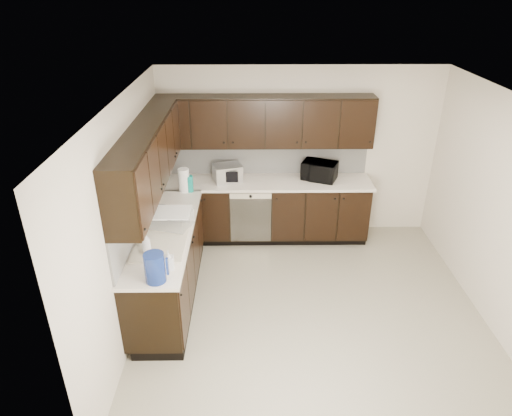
{
  "coord_description": "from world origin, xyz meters",
  "views": [
    {
      "loc": [
        -0.69,
        -4.3,
        3.54
      ],
      "look_at": [
        -0.63,
        0.6,
        1.06
      ],
      "focal_mm": 32.0,
      "sensor_mm": 36.0,
      "label": 1
    }
  ],
  "objects_px": {
    "toaster_oven": "(228,173)",
    "storage_bin": "(170,219)",
    "microwave": "(319,171)",
    "blue_pitcher": "(155,268)",
    "sink": "(162,248)"
  },
  "relations": [
    {
      "from": "sink",
      "to": "microwave",
      "type": "height_order",
      "value": "microwave"
    },
    {
      "from": "sink",
      "to": "toaster_oven",
      "type": "distance_m",
      "value": 1.84
    },
    {
      "from": "toaster_oven",
      "to": "blue_pitcher",
      "type": "distance_m",
      "value": 2.47
    },
    {
      "from": "storage_bin",
      "to": "microwave",
      "type": "bearing_deg",
      "value": 35.47
    },
    {
      "from": "toaster_oven",
      "to": "blue_pitcher",
      "type": "xyz_separation_m",
      "value": [
        -0.58,
        -2.4,
        0.03
      ]
    },
    {
      "from": "sink",
      "to": "blue_pitcher",
      "type": "xyz_separation_m",
      "value": [
        0.07,
        -0.69,
        0.21
      ]
    },
    {
      "from": "microwave",
      "to": "storage_bin",
      "type": "distance_m",
      "value": 2.36
    },
    {
      "from": "microwave",
      "to": "blue_pitcher",
      "type": "xyz_separation_m",
      "value": [
        -1.89,
        -2.44,
        0.02
      ]
    },
    {
      "from": "microwave",
      "to": "storage_bin",
      "type": "relative_size",
      "value": 1.02
    },
    {
      "from": "microwave",
      "to": "toaster_oven",
      "type": "xyz_separation_m",
      "value": [
        -1.31,
        -0.04,
        -0.01
      ]
    },
    {
      "from": "sink",
      "to": "blue_pitcher",
      "type": "bearing_deg",
      "value": -83.87
    },
    {
      "from": "storage_bin",
      "to": "blue_pitcher",
      "type": "xyz_separation_m",
      "value": [
        0.03,
        -1.07,
        0.06
      ]
    },
    {
      "from": "toaster_oven",
      "to": "blue_pitcher",
      "type": "bearing_deg",
      "value": -120.52
    },
    {
      "from": "sink",
      "to": "storage_bin",
      "type": "bearing_deg",
      "value": 83.75
    },
    {
      "from": "toaster_oven",
      "to": "storage_bin",
      "type": "bearing_deg",
      "value": -131.69
    }
  ]
}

